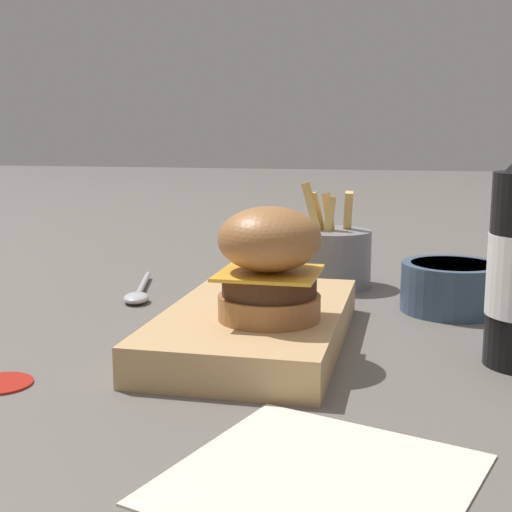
% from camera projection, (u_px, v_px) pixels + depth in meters
% --- Properties ---
extents(ground_plane, '(6.00, 6.00, 0.00)m').
position_uv_depth(ground_plane, '(189.00, 342.00, 0.68)').
color(ground_plane, '#5B5651').
extents(serving_board, '(0.29, 0.16, 0.03)m').
position_uv_depth(serving_board, '(256.00, 325.00, 0.68)').
color(serving_board, tan).
rests_on(serving_board, ground_plane).
extents(burger, '(0.09, 0.09, 0.10)m').
position_uv_depth(burger, '(269.00, 263.00, 0.63)').
color(burger, '#9E6638').
rests_on(burger, serving_board).
extents(fries_basket, '(0.10, 0.10, 0.14)m').
position_uv_depth(fries_basket, '(331.00, 256.00, 0.93)').
color(fries_basket, slate).
rests_on(fries_basket, ground_plane).
extents(side_bowl, '(0.11, 0.11, 0.05)m').
position_uv_depth(side_bowl, '(452.00, 286.00, 0.80)').
color(side_bowl, '#384C66').
rests_on(side_bowl, ground_plane).
extents(spoon, '(0.16, 0.06, 0.01)m').
position_uv_depth(spoon, '(138.00, 294.00, 0.86)').
color(spoon, '#B2B2B7').
rests_on(spoon, ground_plane).
extents(ketchup_puddle, '(0.05, 0.05, 0.00)m').
position_uv_depth(ketchup_puddle, '(0.00, 382.00, 0.57)').
color(ketchup_puddle, '#B21E14').
rests_on(ketchup_puddle, ground_plane).
extents(parchment_square, '(0.21, 0.21, 0.00)m').
position_uv_depth(parchment_square, '(320.00, 478.00, 0.42)').
color(parchment_square, beige).
rests_on(parchment_square, ground_plane).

